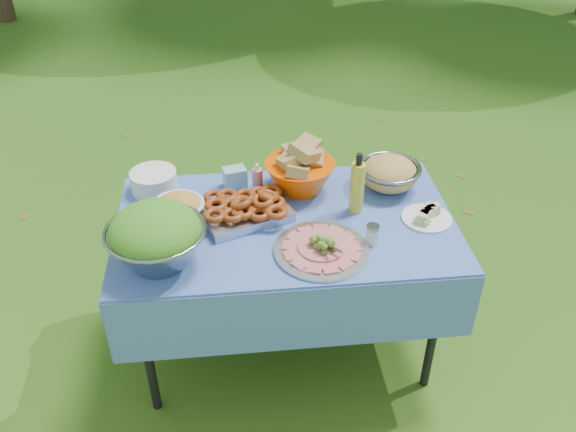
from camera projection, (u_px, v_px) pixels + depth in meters
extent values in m
plane|color=#0F3D0B|center=(286.00, 343.00, 3.08)|extent=(80.00, 80.00, 0.00)
cube|color=#84B8FF|center=(286.00, 287.00, 2.86)|extent=(1.46, 0.86, 0.76)
cylinder|color=white|center=(154.00, 181.00, 2.81)|extent=(0.25, 0.25, 0.10)
cube|color=#7EB7C8|center=(235.00, 177.00, 2.84)|extent=(0.12, 0.10, 0.09)
cylinder|color=#CA768A|center=(257.00, 177.00, 2.80)|extent=(0.06, 0.06, 0.14)
cube|color=#B4B4B9|center=(244.00, 208.00, 2.64)|extent=(0.44, 0.37, 0.09)
cylinder|color=silver|center=(322.00, 243.00, 2.44)|extent=(0.42, 0.42, 0.09)
cylinder|color=gold|center=(357.00, 183.00, 2.62)|extent=(0.07, 0.07, 0.28)
cylinder|color=white|center=(427.00, 214.00, 2.63)|extent=(0.28, 0.28, 0.06)
cylinder|color=silver|center=(372.00, 234.00, 2.49)|extent=(0.07, 0.07, 0.09)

